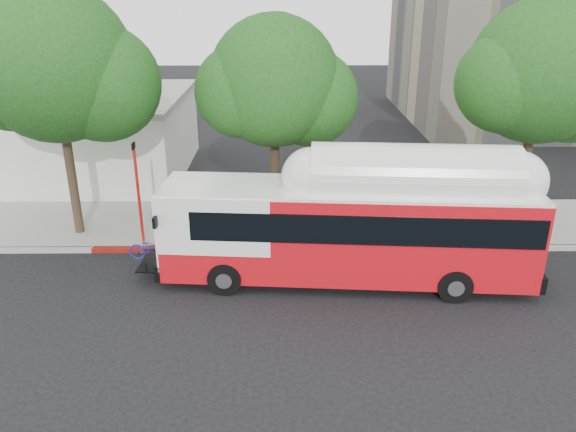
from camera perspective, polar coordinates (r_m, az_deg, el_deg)
ground at (r=18.24m, az=1.70°, el=-8.85°), size 120.00×120.00×0.00m
sidewalk at (r=24.01m, az=1.11°, el=-0.68°), size 60.00×5.00×0.15m
curb_strip at (r=21.64m, az=1.31°, el=-3.35°), size 60.00×0.30×0.15m
red_curb_segment at (r=21.75m, az=-6.63°, el=-3.35°), size 10.00×0.32×0.16m
street_tree_left at (r=22.75m, az=-21.36°, el=13.66°), size 6.67×5.80×9.74m
street_tree_mid at (r=21.96m, az=-0.33°, el=13.02°), size 5.75×5.00×8.62m
street_tree_right at (r=23.96m, az=25.09°, el=12.62°), size 6.21×5.40×9.18m
low_commercial_bldg at (r=33.27m, az=-24.38°, el=7.62°), size 16.20×10.20×4.25m
transit_bus at (r=18.91m, az=6.25°, el=-1.58°), size 13.33×3.59×3.90m
signal_pole at (r=22.09m, az=-14.95°, el=2.15°), size 0.12×0.39×4.13m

